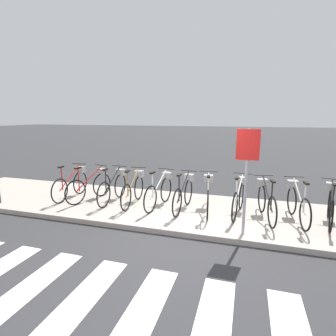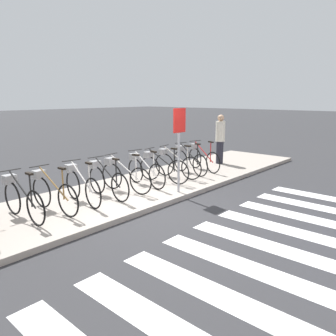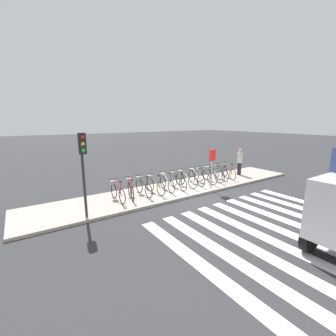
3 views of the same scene
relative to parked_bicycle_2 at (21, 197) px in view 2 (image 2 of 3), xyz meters
name	(u,v)px [view 2 (image 2 of 3)]	position (x,y,z in m)	size (l,w,h in m)	color
ground_plane	(155,211)	(2.36, -1.43, -0.57)	(120.00, 120.00, 0.00)	#2D2D30
sidewalk	(115,196)	(2.36, -0.03, -0.51)	(15.95, 2.82, 0.12)	#9E9389
parked_bicycle_2	(21,197)	(0.00, 0.00, 0.00)	(0.46, 1.67, 1.02)	black
parked_bicycle_3	(51,191)	(0.64, -0.04, 0.00)	(0.46, 1.67, 1.02)	black
parked_bicycle_4	(80,184)	(1.38, 0.00, 0.00)	(0.46, 1.66, 1.02)	black
parked_bicycle_5	(106,179)	(2.06, -0.07, 0.00)	(0.46, 1.67, 1.02)	black
parked_bicycle_6	(123,174)	(2.66, -0.01, 0.00)	(0.46, 1.66, 1.02)	black
parked_bicycle_7	(144,170)	(3.42, 0.01, 0.00)	(0.46, 1.66, 1.02)	black
parked_bicycle_8	(161,167)	(4.03, -0.07, 0.00)	(0.48, 1.65, 1.02)	black
parked_bicycle_9	(175,163)	(4.71, -0.03, 0.00)	(0.46, 1.66, 1.02)	black
parked_bicycle_10	(188,160)	(5.40, 0.00, 0.00)	(0.53, 1.63, 1.02)	black
parked_bicycle_11	(202,157)	(6.08, -0.05, 0.00)	(0.61, 1.61, 1.02)	black
pedestrian	(220,138)	(7.44, 0.13, 0.50)	(0.34, 0.34, 1.79)	#23232D
sign_post	(179,136)	(3.55, -1.14, 1.01)	(0.44, 0.07, 2.14)	#99999E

